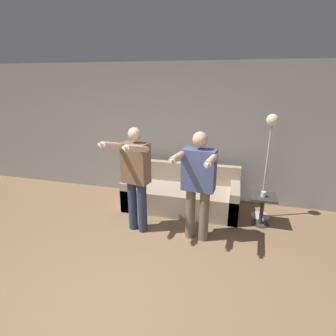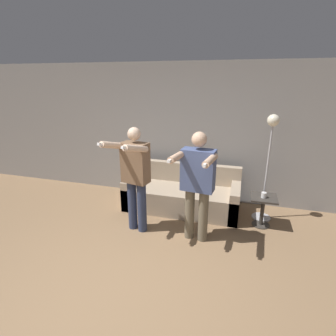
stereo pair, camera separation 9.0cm
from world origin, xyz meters
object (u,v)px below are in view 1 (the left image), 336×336
at_px(floor_lamp, 269,149).
at_px(side_table, 263,204).
at_px(person_right, 198,180).
at_px(person_left, 135,174).
at_px(cup, 263,194).
at_px(couch, 182,195).
at_px(cat, 197,160).

xyz_separation_m(floor_lamp, side_table, (-0.02, -0.26, -0.86)).
xyz_separation_m(person_right, floor_lamp, (0.99, 0.94, 0.27)).
bearing_deg(person_left, person_right, 11.59).
relative_size(person_left, cup, 18.85).
bearing_deg(couch, cat, 53.15).
xyz_separation_m(cat, cup, (1.15, -0.58, -0.30)).
bearing_deg(cup, person_left, -161.18).
distance_m(person_left, cat, 1.44).
xyz_separation_m(couch, cup, (1.38, -0.27, 0.29)).
distance_m(cat, cup, 1.32).
bearing_deg(cup, side_table, 72.00).
bearing_deg(side_table, cup, -108.00).
bearing_deg(person_left, couch, 72.14).
bearing_deg(person_left, cup, 30.37).
relative_size(couch, cat, 3.95).
bearing_deg(cup, couch, 168.80).
height_order(floor_lamp, side_table, floor_lamp).
bearing_deg(couch, person_left, -119.40).
bearing_deg(floor_lamp, side_table, -93.89).
height_order(person_left, person_right, person_left).
relative_size(person_left, side_table, 3.20).
bearing_deg(person_right, floor_lamp, 49.73).
bearing_deg(person_right, cup, 40.07).
height_order(person_right, cat, person_right).
height_order(cat, floor_lamp, floor_lamp).
height_order(person_left, cat, person_left).
bearing_deg(floor_lamp, person_right, -136.35).
bearing_deg(cat, person_right, -81.06).
bearing_deg(couch, person_right, -65.39).
height_order(person_right, floor_lamp, floor_lamp).
height_order(cat, side_table, cat).
bearing_deg(cup, person_right, -146.01).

